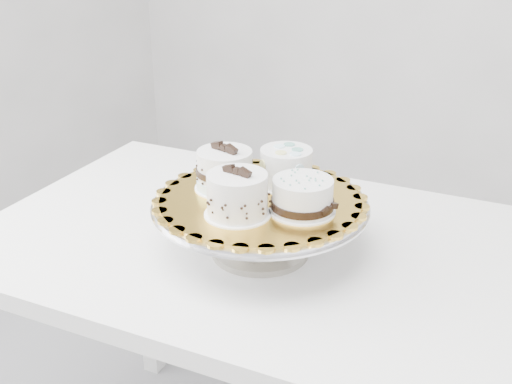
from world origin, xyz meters
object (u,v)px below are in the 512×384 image
Objects in this scene: cake_stand at (260,217)px; cake_banded at (225,172)px; cake_board at (260,199)px; table at (256,274)px; cake_swirl at (237,196)px; cake_dots at (286,167)px; cake_ribbon at (303,197)px.

cake_banded reaches higher than cake_stand.
table is at bearing 133.08° from cake_board.
cake_swirl is 0.97× the size of cake_dots.
table is at bearing 133.08° from cake_stand.
cake_ribbon is at bearing -1.56° from cake_stand.
cake_ribbon is at bearing -31.00° from table.
cake_dots reaches higher than cake_board.
cake_ribbon reaches higher than cake_stand.
cake_swirl reaches higher than cake_ribbon.
cake_swirl reaches higher than cake_stand.
cake_banded is at bearing -171.28° from cake_ribbon.
table is 0.25m from cake_banded.
cake_stand is at bearing 0.00° from cake_board.
cake_ribbon reaches higher than cake_board.
cake_board is 0.10m from cake_ribbon.
table is 10.61× the size of cake_banded.
cake_stand is at bearing -82.58° from cake_dots.
table is 10.49× the size of cake_swirl.
cake_banded reaches higher than table.
cake_stand is 1.09× the size of cake_board.
cake_dots reaches higher than table.
cake_swirl is (0.01, -0.08, 0.08)m from cake_stand.
cake_swirl is 0.12m from cake_banded.
cake_stand is 0.11m from cake_swirl.
cake_stand is (0.04, -0.05, 0.16)m from table.
cake_board is at bearing 95.72° from cake_swirl.
cake_board is at bearing -58.02° from table.
cake_board is 3.21× the size of cake_banded.
cake_stand is 3.45× the size of cake_swirl.
table is at bearing 168.64° from cake_ribbon.
cake_banded is 0.96× the size of cake_dots.
cake_stand is at bearing -173.02° from cake_ribbon.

